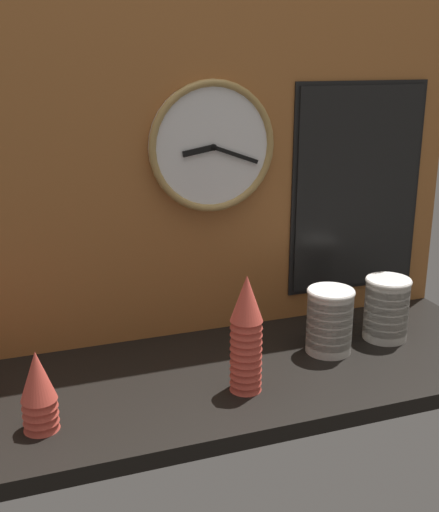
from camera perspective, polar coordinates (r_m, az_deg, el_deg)
ground_plane at (r=164.07cm, az=-0.09°, el=-10.82°), size 160.00×56.00×4.00cm
wall_tiled_back at (r=171.14cm, az=-3.10°, el=9.65°), size 160.00×3.00×105.00cm
cup_stack_center_right at (r=148.86cm, az=2.39°, el=-6.94°), size 7.64×7.64×28.63cm
cup_stack_left at (r=141.29cm, az=-15.79°, el=-11.47°), size 7.64×7.64×18.07cm
bowl_stack_right at (r=172.00cm, az=9.76°, el=-5.56°), size 12.59×12.59×17.65cm
bowl_stack_far_right at (r=183.13cm, az=14.62°, el=-4.43°), size 12.59×12.59×17.65cm
wall_clock at (r=170.26cm, az=-0.63°, el=9.68°), size 34.63×2.70×34.63cm
menu_board at (r=192.69cm, az=12.15°, el=5.85°), size 42.10×1.32×61.33cm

